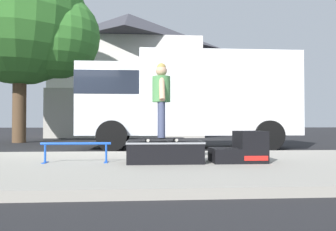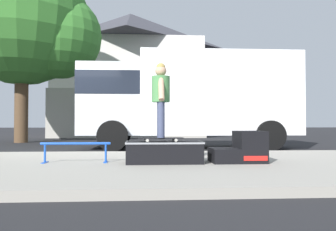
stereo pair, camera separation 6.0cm
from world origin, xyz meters
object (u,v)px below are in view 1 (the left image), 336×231
Objects in this scene: kicker_ramp at (242,149)px; box_truck at (186,97)px; skate_box at (165,151)px; grind_rail at (76,148)px; skateboard at (161,138)px; street_tree_main at (28,23)px; skater_kid at (161,94)px.

box_truck reaches higher than kicker_ramp.
skate_box is 1.37m from kicker_ramp.
kicker_ramp is at bearing -2.57° from grind_rail.
skateboard reaches higher than grind_rail.
skate_box is 0.16× the size of street_tree_main.
kicker_ramp reaches higher than skate_box.
street_tree_main reaches higher than kicker_ramp.
box_truck is at bearing 93.40° from kicker_ramp.
skateboard is at bearing -101.88° from box_truck.
street_tree_main is at bearing 148.58° from box_truck.
grind_rail is 10.86m from street_tree_main.
kicker_ramp is 0.13× the size of box_truck.
box_truck reaches higher than grind_rail.
skate_box is 1.65× the size of skateboard.
box_truck is at bearing 78.69° from skate_box.
skateboard is 0.12× the size of box_truck.
box_truck reaches higher than skateboard.
skate_box is 0.23m from skateboard.
skate_box is 5.57m from box_truck.
skater_kid is 0.19× the size of box_truck.
box_truck is 8.17m from street_tree_main.
grind_rail is (-1.54, 0.13, 0.06)m from skate_box.
street_tree_main reaches higher than skater_kid.
kicker_ramp is 2.92m from grind_rail.
kicker_ramp is 5.47m from box_truck.
skate_box reaches higher than grind_rail.
skateboard is (-1.43, -0.01, 0.20)m from kicker_ramp.
skateboard is at bearing -167.65° from skate_box.
skateboard is 5.54m from box_truck.
grind_rail is 0.17× the size of box_truck.
box_truck is (2.60, 5.16, 1.32)m from grind_rail.
street_tree_main reaches higher than skateboard.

